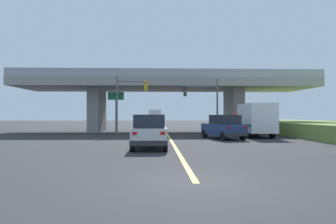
{
  "coord_description": "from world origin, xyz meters",
  "views": [
    {
      "loc": [
        -1.17,
        -8.98,
        1.98
      ],
      "look_at": [
        -0.1,
        19.37,
        2.29
      ],
      "focal_mm": 33.23,
      "sensor_mm": 36.0,
      "label": 1
    }
  ],
  "objects_px": {
    "box_truck": "(254,119)",
    "semi_truck_distant": "(155,117)",
    "highway_sign": "(116,101)",
    "suv_lead": "(149,132)",
    "suv_crossing": "(223,127)",
    "traffic_signal_nearside": "(206,99)",
    "traffic_signal_farside": "(127,97)"
  },
  "relations": [
    {
      "from": "traffic_signal_farside",
      "to": "semi_truck_distant",
      "type": "bearing_deg",
      "value": 84.93
    },
    {
      "from": "traffic_signal_nearside",
      "to": "highway_sign",
      "type": "height_order",
      "value": "traffic_signal_nearside"
    },
    {
      "from": "box_truck",
      "to": "semi_truck_distant",
      "type": "relative_size",
      "value": 0.91
    },
    {
      "from": "box_truck",
      "to": "suv_crossing",
      "type": "bearing_deg",
      "value": -143.01
    },
    {
      "from": "suv_lead",
      "to": "box_truck",
      "type": "bearing_deg",
      "value": 46.37
    },
    {
      "from": "traffic_signal_nearside",
      "to": "suv_crossing",
      "type": "bearing_deg",
      "value": -84.31
    },
    {
      "from": "traffic_signal_farside",
      "to": "semi_truck_distant",
      "type": "xyz_separation_m",
      "value": [
        2.68,
        30.15,
        -2.22
      ]
    },
    {
      "from": "highway_sign",
      "to": "box_truck",
      "type": "bearing_deg",
      "value": -25.0
    },
    {
      "from": "suv_lead",
      "to": "highway_sign",
      "type": "distance_m",
      "value": 16.94
    },
    {
      "from": "box_truck",
      "to": "highway_sign",
      "type": "height_order",
      "value": "highway_sign"
    },
    {
      "from": "box_truck",
      "to": "semi_truck_distant",
      "type": "xyz_separation_m",
      "value": [
        -9.28,
        32.6,
        0.01
      ]
    },
    {
      "from": "suv_lead",
      "to": "traffic_signal_farside",
      "type": "xyz_separation_m",
      "value": [
        -2.5,
        12.37,
        2.81
      ]
    },
    {
      "from": "traffic_signal_nearside",
      "to": "semi_truck_distant",
      "type": "bearing_deg",
      "value": 100.16
    },
    {
      "from": "suv_crossing",
      "to": "traffic_signal_nearside",
      "type": "relative_size",
      "value": 0.86
    },
    {
      "from": "suv_crossing",
      "to": "traffic_signal_farside",
      "type": "bearing_deg",
      "value": 133.37
    },
    {
      "from": "box_truck",
      "to": "traffic_signal_farside",
      "type": "height_order",
      "value": "traffic_signal_farside"
    },
    {
      "from": "suv_lead",
      "to": "box_truck",
      "type": "relative_size",
      "value": 0.68
    },
    {
      "from": "suv_crossing",
      "to": "box_truck",
      "type": "xyz_separation_m",
      "value": [
        3.43,
        2.58,
        0.58
      ]
    },
    {
      "from": "suv_lead",
      "to": "suv_crossing",
      "type": "xyz_separation_m",
      "value": [
        6.03,
        7.34,
        0.0
      ]
    },
    {
      "from": "suv_crossing",
      "to": "box_truck",
      "type": "height_order",
      "value": "box_truck"
    },
    {
      "from": "box_truck",
      "to": "semi_truck_distant",
      "type": "height_order",
      "value": "box_truck"
    },
    {
      "from": "traffic_signal_farside",
      "to": "highway_sign",
      "type": "xyz_separation_m",
      "value": [
        -1.6,
        3.88,
        -0.28
      ]
    },
    {
      "from": "suv_crossing",
      "to": "highway_sign",
      "type": "distance_m",
      "value": 13.72
    },
    {
      "from": "traffic_signal_farside",
      "to": "highway_sign",
      "type": "bearing_deg",
      "value": 112.41
    },
    {
      "from": "box_truck",
      "to": "highway_sign",
      "type": "relative_size",
      "value": 1.37
    },
    {
      "from": "suv_lead",
      "to": "traffic_signal_nearside",
      "type": "height_order",
      "value": "traffic_signal_nearside"
    },
    {
      "from": "highway_sign",
      "to": "semi_truck_distant",
      "type": "bearing_deg",
      "value": 80.76
    },
    {
      "from": "highway_sign",
      "to": "suv_lead",
      "type": "bearing_deg",
      "value": -75.83
    },
    {
      "from": "traffic_signal_nearside",
      "to": "traffic_signal_farside",
      "type": "bearing_deg",
      "value": -175.72
    },
    {
      "from": "suv_crossing",
      "to": "highway_sign",
      "type": "xyz_separation_m",
      "value": [
        -10.13,
        8.91,
        2.53
      ]
    },
    {
      "from": "traffic_signal_farside",
      "to": "suv_lead",
      "type": "bearing_deg",
      "value": -78.56
    },
    {
      "from": "semi_truck_distant",
      "to": "traffic_signal_nearside",
      "type": "bearing_deg",
      "value": -79.84
    }
  ]
}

